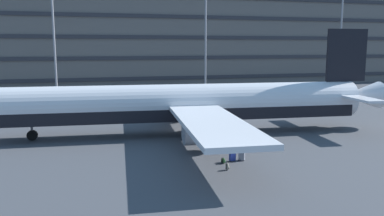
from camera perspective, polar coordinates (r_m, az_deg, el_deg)
The scene contains 10 objects.
ground_plane at distance 38.30m, azimuth -0.80°, elevation -3.33°, with size 600.00×600.00×0.00m, color #424449.
terminal_structure at distance 85.88m, azimuth -9.20°, elevation 10.04°, with size 156.27×19.34×19.86m.
airliner at distance 36.35m, azimuth -1.12°, elevation 0.55°, with size 40.27×32.74×9.87m.
light_mast_left at distance 69.22m, azimuth -19.58°, elevation 11.17°, with size 1.80×0.50×19.53m.
light_mast_center_left at distance 72.43m, azimuth 2.00°, elevation 13.06°, with size 1.80×0.50×23.23m.
light_mast_center_right at distance 85.22m, azimuth 20.92°, elevation 10.55°, with size 1.80×0.50×19.42m.
suitcase_large at distance 28.63m, azimuth 7.27°, elevation -6.86°, with size 0.47×0.45×0.94m.
suitcase_orange at distance 28.38m, azimuth 5.92°, elevation -6.88°, with size 0.49×0.35×1.04m.
backpack_red at distance 26.42m, azimuth 5.21°, elevation -8.51°, with size 0.30×0.35×0.55m.
backpack_scuffed at distance 27.83m, azimuth 4.62°, elevation -7.69°, with size 0.32×0.35×0.46m.
Camera 1 is at (-9.38, -36.22, 8.17)m, focal length 36.54 mm.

